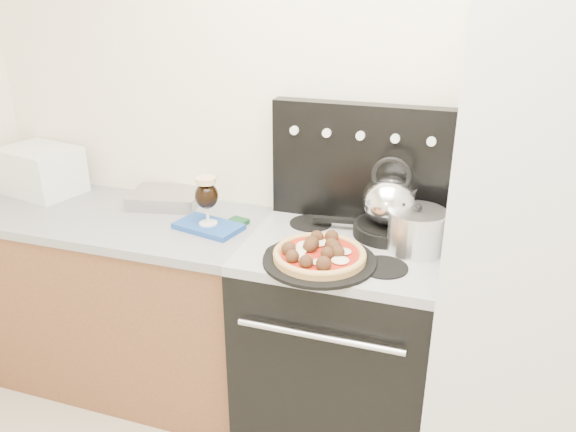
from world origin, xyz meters
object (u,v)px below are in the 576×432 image
at_px(base_cabinet, 120,301).
at_px(stock_pot, 416,232).
at_px(pizza_pan, 319,260).
at_px(beer_glass, 207,201).
at_px(toaster_oven, 41,170).
at_px(oven_mitt, 208,226).
at_px(tea_kettle, 390,197).
at_px(pizza, 320,253).
at_px(fridge, 537,266).
at_px(skillet, 387,230).
at_px(stove_body, 340,345).

distance_m(base_cabinet, stock_pot, 1.49).
xyz_separation_m(pizza_pan, stock_pot, (0.32, 0.21, 0.07)).
height_order(base_cabinet, beer_glass, beer_glass).
bearing_deg(toaster_oven, oven_mitt, 3.52).
distance_m(pizza_pan, tea_kettle, 0.40).
relative_size(pizza, stock_pot, 1.60).
xyz_separation_m(fridge, oven_mitt, (-1.29, 0.03, -0.04)).
bearing_deg(pizza_pan, fridge, 11.54).
height_order(fridge, pizza_pan, fridge).
bearing_deg(tea_kettle, base_cabinet, -169.71).
bearing_deg(toaster_oven, tea_kettle, 11.69).
relative_size(pizza, skillet, 1.23).
bearing_deg(toaster_oven, stock_pot, 8.56).
bearing_deg(base_cabinet, skillet, 4.95).
xyz_separation_m(base_cabinet, toaster_oven, (-0.46, 0.13, 0.58)).
bearing_deg(tea_kettle, toaster_oven, -175.42).
bearing_deg(stove_body, stock_pot, 6.63).
height_order(fridge, skillet, fridge).
bearing_deg(stove_body, tea_kettle, 42.08).
bearing_deg(beer_glass, pizza, -18.59).
bearing_deg(stock_pot, tea_kettle, 140.02).
relative_size(tea_kettle, stock_pot, 1.11).
relative_size(toaster_oven, pizza_pan, 0.86).
relative_size(skillet, tea_kettle, 1.17).
distance_m(base_cabinet, fridge, 1.88).
bearing_deg(stove_body, toaster_oven, 174.30).
relative_size(toaster_oven, oven_mitt, 1.29).
height_order(skillet, stock_pot, stock_pot).
bearing_deg(tea_kettle, fridge, -10.67).
xyz_separation_m(pizza_pan, pizza, (0.00, 0.00, 0.03)).
xyz_separation_m(oven_mitt, tea_kettle, (0.74, 0.13, 0.18)).
xyz_separation_m(fridge, stock_pot, (-0.43, 0.06, 0.05)).
distance_m(fridge, beer_glass, 1.29).
xyz_separation_m(skillet, tea_kettle, (0.00, 0.00, 0.14)).
bearing_deg(oven_mitt, base_cabinet, 177.54).
relative_size(fridge, toaster_oven, 5.27).
distance_m(base_cabinet, stove_body, 1.11).
relative_size(oven_mitt, skillet, 1.01).
bearing_deg(beer_glass, base_cabinet, 177.54).
distance_m(stove_body, pizza, 0.55).
distance_m(beer_glass, pizza, 0.57).
bearing_deg(base_cabinet, pizza_pan, -10.92).
distance_m(fridge, tea_kettle, 0.59).
bearing_deg(toaster_oven, base_cabinet, -3.44).
relative_size(beer_glass, tea_kettle, 0.90).
relative_size(beer_glass, pizza, 0.62).
bearing_deg(pizza, pizza_pan, 0.00).
distance_m(oven_mitt, beer_glass, 0.12).
relative_size(beer_glass, stock_pot, 1.00).
bearing_deg(stove_body, pizza, -105.93).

